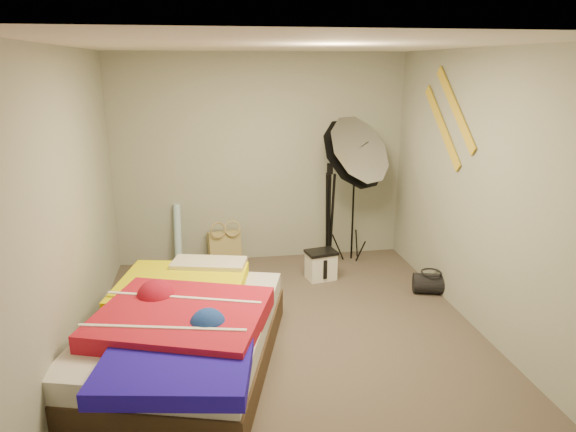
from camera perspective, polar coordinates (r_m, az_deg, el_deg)
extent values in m
plane|color=brown|center=(4.77, -0.02, -13.15)|extent=(4.00, 4.00, 0.00)
plane|color=silver|center=(4.14, -0.03, 18.47)|extent=(4.00, 4.00, 0.00)
plane|color=gray|center=(6.22, -3.01, 6.25)|extent=(3.50, 0.00, 3.50)
plane|color=gray|center=(2.46, 7.64, -10.54)|extent=(3.50, 0.00, 3.50)
plane|color=gray|center=(4.37, -23.30, 0.44)|extent=(0.00, 4.00, 4.00)
plane|color=gray|center=(4.88, 20.74, 2.29)|extent=(0.00, 4.00, 4.00)
cube|color=tan|center=(6.37, -7.04, -3.44)|extent=(0.42, 0.25, 0.41)
cylinder|color=#62B1D0|center=(6.32, -12.15, -2.14)|extent=(0.10, 0.22, 0.76)
cube|color=white|center=(5.87, 3.68, -5.57)|extent=(0.35, 0.28, 0.31)
cylinder|color=black|center=(5.73, 15.52, -7.23)|extent=(0.40, 0.31, 0.22)
cube|color=gold|center=(5.28, 18.11, 11.29)|extent=(0.02, 0.91, 0.78)
cube|color=gold|center=(5.52, 16.74, 9.51)|extent=(0.02, 0.91, 0.78)
cube|color=#402E1E|center=(4.39, -11.44, -14.38)|extent=(1.86, 2.26, 0.25)
cube|color=beige|center=(4.29, -11.61, -11.91)|extent=(1.81, 2.21, 0.18)
cube|color=#DDDD00|center=(4.65, -11.76, -7.82)|extent=(1.25, 1.14, 0.14)
cube|color=#B31528|center=(4.08, -11.70, -11.12)|extent=(1.50, 1.38, 0.16)
cube|color=#1E10B8|center=(3.57, -12.35, -16.02)|extent=(1.10, 0.94, 0.12)
cube|color=#DCA1A3|center=(4.94, -8.76, -5.69)|extent=(0.74, 0.47, 0.14)
cylinder|color=black|center=(6.33, 7.26, 1.43)|extent=(0.03, 0.03, 1.45)
cube|color=black|center=(6.19, 7.48, 7.49)|extent=(0.07, 0.07, 0.09)
cone|color=silver|center=(6.01, 7.24, 6.79)|extent=(0.91, 1.03, 1.06)
cylinder|color=black|center=(6.03, 4.55, -0.69)|extent=(0.05, 0.05, 1.16)
cube|color=black|center=(5.87, 4.69, 5.28)|extent=(0.08, 0.08, 0.12)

